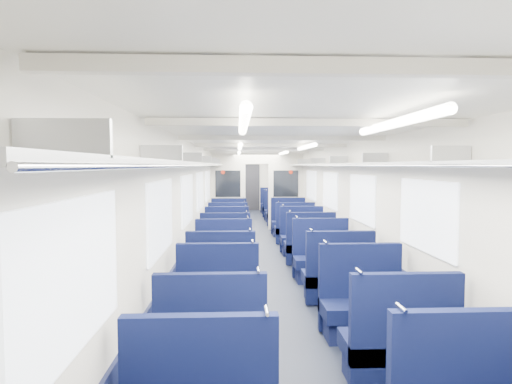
% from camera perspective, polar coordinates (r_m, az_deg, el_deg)
% --- Properties ---
extents(floor, '(2.80, 18.00, 0.01)m').
position_cam_1_polar(floor, '(9.77, 1.03, -7.94)').
color(floor, black).
rests_on(floor, ground).
extents(ceiling, '(2.80, 18.00, 0.01)m').
position_cam_1_polar(ceiling, '(9.58, 1.05, 5.96)').
color(ceiling, silver).
rests_on(ceiling, wall_left).
extents(wall_left, '(0.02, 18.00, 2.35)m').
position_cam_1_polar(wall_left, '(9.62, -7.31, -1.08)').
color(wall_left, beige).
rests_on(wall_left, floor).
extents(dado_left, '(0.03, 17.90, 0.70)m').
position_cam_1_polar(dado_left, '(9.72, -7.19, -5.93)').
color(dado_left, black).
rests_on(dado_left, floor).
extents(wall_right, '(0.02, 18.00, 2.35)m').
position_cam_1_polar(wall_right, '(9.79, 9.24, -1.01)').
color(wall_right, beige).
rests_on(wall_right, floor).
extents(dado_right, '(0.03, 17.90, 0.70)m').
position_cam_1_polar(dado_right, '(9.89, 9.11, -5.78)').
color(dado_right, black).
rests_on(dado_right, floor).
extents(wall_far, '(2.80, 0.02, 2.35)m').
position_cam_1_polar(wall_far, '(18.58, -0.70, 1.19)').
color(wall_far, beige).
rests_on(wall_far, floor).
extents(luggage_rack_left, '(0.36, 17.40, 0.18)m').
position_cam_1_polar(luggage_rack_left, '(9.57, -6.24, 3.69)').
color(luggage_rack_left, '#B2B5BA').
rests_on(luggage_rack_left, wall_left).
extents(luggage_rack_right, '(0.36, 17.40, 0.18)m').
position_cam_1_polar(luggage_rack_right, '(9.72, 8.21, 3.67)').
color(luggage_rack_right, '#B2B5BA').
rests_on(luggage_rack_right, wall_right).
extents(windows, '(2.78, 15.60, 0.75)m').
position_cam_1_polar(windows, '(9.13, 1.22, 0.24)').
color(windows, white).
rests_on(windows, wall_left).
extents(ceiling_fittings, '(2.70, 16.06, 0.11)m').
position_cam_1_polar(ceiling_fittings, '(9.32, 1.15, 5.66)').
color(ceiling_fittings, beige).
rests_on(ceiling_fittings, ceiling).
extents(end_door, '(0.75, 0.06, 2.00)m').
position_cam_1_polar(end_door, '(18.53, -0.69, 0.64)').
color(end_door, black).
rests_on(end_door, floor).
extents(bulkhead, '(2.80, 0.10, 2.35)m').
position_cam_1_polar(bulkhead, '(12.89, 0.12, 0.39)').
color(bulkhead, beige).
rests_on(bulkhead, floor).
extents(seat_4, '(0.96, 0.53, 1.08)m').
position_cam_1_polar(seat_4, '(4.02, -5.98, -20.20)').
color(seat_4, '#0C133A').
rests_on(seat_4, floor).
extents(seat_5, '(0.96, 0.53, 1.08)m').
position_cam_1_polar(seat_5, '(4.21, 18.61, -19.28)').
color(seat_5, '#0C133A').
rests_on(seat_5, floor).
extents(seat_6, '(0.96, 0.53, 1.08)m').
position_cam_1_polar(seat_6, '(5.06, -5.20, -15.11)').
color(seat_6, '#0C133A').
rests_on(seat_6, floor).
extents(seat_7, '(0.96, 0.53, 1.08)m').
position_cam_1_polar(seat_7, '(5.18, 14.09, -14.78)').
color(seat_7, '#0C133A').
rests_on(seat_7, floor).
extents(seat_8, '(0.96, 0.53, 1.08)m').
position_cam_1_polar(seat_8, '(6.18, -4.69, -11.63)').
color(seat_8, '#0C133A').
rests_on(seat_8, floor).
extents(seat_9, '(0.96, 0.53, 1.08)m').
position_cam_1_polar(seat_9, '(6.29, 10.90, -11.42)').
color(seat_9, '#0C133A').
rests_on(seat_9, floor).
extents(seat_10, '(0.96, 0.53, 1.08)m').
position_cam_1_polar(seat_10, '(7.24, -4.36, -9.37)').
color(seat_10, '#0C133A').
rests_on(seat_10, floor).
extents(seat_11, '(0.96, 0.53, 1.08)m').
position_cam_1_polar(seat_11, '(7.39, 8.77, -9.12)').
color(seat_11, '#0C133A').
rests_on(seat_11, floor).
extents(seat_12, '(0.96, 0.53, 1.08)m').
position_cam_1_polar(seat_12, '(8.40, -4.11, -7.56)').
color(seat_12, '#0C133A').
rests_on(seat_12, floor).
extents(seat_13, '(0.96, 0.53, 1.08)m').
position_cam_1_polar(seat_13, '(8.55, 7.19, -7.38)').
color(seat_13, '#0C133A').
rests_on(seat_13, floor).
extents(seat_14, '(0.96, 0.53, 1.08)m').
position_cam_1_polar(seat_14, '(9.36, -3.94, -6.40)').
color(seat_14, '#0C133A').
rests_on(seat_14, floor).
extents(seat_15, '(0.96, 0.53, 1.08)m').
position_cam_1_polar(seat_15, '(9.47, 6.21, -6.29)').
color(seat_15, '#0C133A').
rests_on(seat_15, floor).
extents(seat_16, '(0.96, 0.53, 1.08)m').
position_cam_1_polar(seat_16, '(10.67, -3.77, -5.16)').
color(seat_16, '#0C133A').
rests_on(seat_16, floor).
extents(seat_17, '(0.96, 0.53, 1.08)m').
position_cam_1_polar(seat_17, '(10.70, 5.18, -5.14)').
color(seat_17, '#0C133A').
rests_on(seat_17, floor).
extents(seat_18, '(0.96, 0.53, 1.08)m').
position_cam_1_polar(seat_18, '(11.67, -3.66, -4.40)').
color(seat_18, '#0C133A').
rests_on(seat_18, floor).
extents(seat_19, '(0.96, 0.53, 1.08)m').
position_cam_1_polar(seat_19, '(11.92, 4.37, -4.24)').
color(seat_19, '#0C133A').
rests_on(seat_19, floor).
extents(seat_20, '(0.96, 0.53, 1.08)m').
position_cam_1_polar(seat_20, '(13.89, -3.49, -3.12)').
color(seat_20, '#0C133A').
rests_on(seat_20, floor).
extents(seat_21, '(0.96, 0.53, 1.08)m').
position_cam_1_polar(seat_21, '(13.74, 3.45, -3.20)').
color(seat_21, '#0C133A').
rests_on(seat_21, floor).
extents(seat_22, '(0.96, 0.53, 1.08)m').
position_cam_1_polar(seat_22, '(14.82, -3.43, -2.70)').
color(seat_22, '#0C133A').
rests_on(seat_22, floor).
extents(seat_23, '(0.96, 0.53, 1.08)m').
position_cam_1_polar(seat_23, '(14.88, 2.98, -2.67)').
color(seat_23, '#0C133A').
rests_on(seat_23, floor).
extents(seat_24, '(0.96, 0.53, 1.08)m').
position_cam_1_polar(seat_24, '(15.97, -3.36, -2.24)').
color(seat_24, '#0C133A').
rests_on(seat_24, floor).
extents(seat_25, '(0.96, 0.53, 1.08)m').
position_cam_1_polar(seat_25, '(16.06, 2.57, -2.21)').
color(seat_25, '#0C133A').
rests_on(seat_25, floor).
extents(seat_26, '(0.96, 0.53, 1.08)m').
position_cam_1_polar(seat_26, '(17.29, -3.30, -1.80)').
color(seat_26, '#0C133A').
rests_on(seat_26, floor).
extents(seat_27, '(0.96, 0.53, 1.08)m').
position_cam_1_polar(seat_27, '(17.35, 2.19, -1.78)').
color(seat_27, '#0C133A').
rests_on(seat_27, floor).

